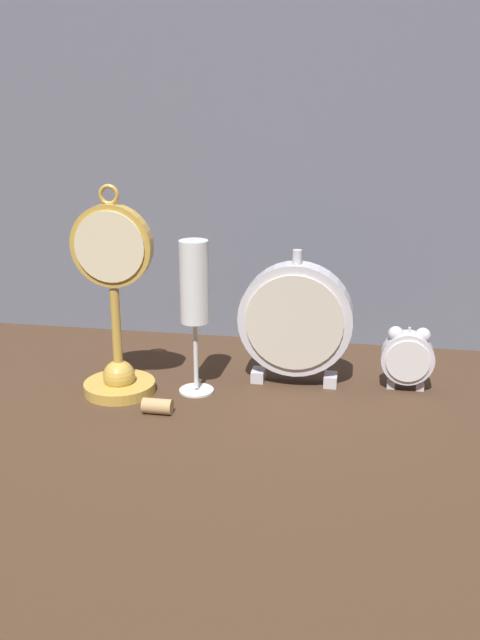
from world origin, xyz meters
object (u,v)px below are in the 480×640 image
object	(u,v)px
wine_cork	(157,406)
pocket_watch_on_stand	(115,316)
mantel_clock_silver	(295,320)
champagne_flute	(194,293)
alarm_clock_twin_bell	(408,355)

from	to	relation	value
wine_cork	pocket_watch_on_stand	bearing A→B (deg)	141.35
mantel_clock_silver	champagne_flute	distance (m)	0.16
mantel_clock_silver	wine_cork	xyz separation A→B (m)	(-0.18, -0.14, -0.09)
mantel_clock_silver	champagne_flute	xyz separation A→B (m)	(-0.14, -0.06, 0.05)
alarm_clock_twin_bell	wine_cork	distance (m)	0.38
mantel_clock_silver	champagne_flute	world-z (taller)	champagne_flute
mantel_clock_silver	champagne_flute	size ratio (longest dim) A/B	0.91
pocket_watch_on_stand	wine_cork	world-z (taller)	pocket_watch_on_stand
mantel_clock_silver	champagne_flute	bearing A→B (deg)	-158.18
pocket_watch_on_stand	alarm_clock_twin_bell	bearing A→B (deg)	11.34
pocket_watch_on_stand	alarm_clock_twin_bell	distance (m)	0.44
pocket_watch_on_stand	wine_cork	size ratio (longest dim) A/B	7.43
champagne_flute	alarm_clock_twin_bell	bearing A→B (deg)	11.39
mantel_clock_silver	wine_cork	size ratio (longest dim) A/B	5.03
champagne_flute	wine_cork	xyz separation A→B (m)	(-0.04, -0.08, -0.14)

